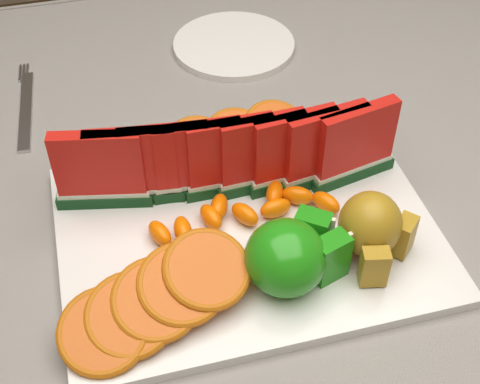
{
  "coord_description": "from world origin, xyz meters",
  "views": [
    {
      "loc": [
        -0.09,
        -0.53,
        1.3
      ],
      "look_at": [
        0.04,
        -0.05,
        0.81
      ],
      "focal_mm": 50.0,
      "sensor_mm": 36.0,
      "label": 1
    }
  ],
  "objects": [
    {
      "name": "table",
      "position": [
        0.0,
        0.0,
        0.65
      ],
      "size": [
        1.4,
        0.9,
        0.75
      ],
      "color": "#4E2D1E",
      "rests_on": "ground"
    },
    {
      "name": "tablecloth",
      "position": [
        0.0,
        0.0,
        0.72
      ],
      "size": [
        1.53,
        1.03,
        0.2
      ],
      "color": "gray",
      "rests_on": "table"
    },
    {
      "name": "platter",
      "position": [
        0.04,
        -0.06,
        0.76
      ],
      "size": [
        0.4,
        0.3,
        0.01
      ],
      "color": "silver",
      "rests_on": "tablecloth"
    },
    {
      "name": "apple_cluster",
      "position": [
        0.07,
        -0.14,
        0.8
      ],
      "size": [
        0.11,
        0.09,
        0.07
      ],
      "color": "#3F941D",
      "rests_on": "platter"
    },
    {
      "name": "pear_cluster",
      "position": [
        0.16,
        -0.13,
        0.81
      ],
      "size": [
        0.09,
        0.09,
        0.07
      ],
      "color": "#9E751A",
      "rests_on": "platter"
    },
    {
      "name": "side_plate",
      "position": [
        0.12,
        0.3,
        0.76
      ],
      "size": [
        0.22,
        0.22,
        0.01
      ],
      "color": "silver",
      "rests_on": "tablecloth"
    },
    {
      "name": "fork",
      "position": [
        -0.18,
        0.23,
        0.76
      ],
      "size": [
        0.03,
        0.2,
        0.0
      ],
      "color": "silver",
      "rests_on": "tablecloth"
    },
    {
      "name": "watermelon_row",
      "position": [
        0.04,
        0.0,
        0.82
      ],
      "size": [
        0.39,
        0.07,
        0.1
      ],
      "color": "#0C3D0B",
      "rests_on": "platter"
    },
    {
      "name": "orange_fan_front",
      "position": [
        -0.07,
        -0.15,
        0.8
      ],
      "size": [
        0.21,
        0.13,
        0.06
      ],
      "color": "red",
      "rests_on": "platter"
    },
    {
      "name": "orange_fan_back",
      "position": [
        0.02,
        0.07,
        0.79
      ],
      "size": [
        0.28,
        0.1,
        0.04
      ],
      "color": "red",
      "rests_on": "platter"
    },
    {
      "name": "tangerine_segments",
      "position": [
        0.04,
        -0.05,
        0.78
      ],
      "size": [
        0.22,
        0.07,
        0.02
      ],
      "color": "orange",
      "rests_on": "platter"
    }
  ]
}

